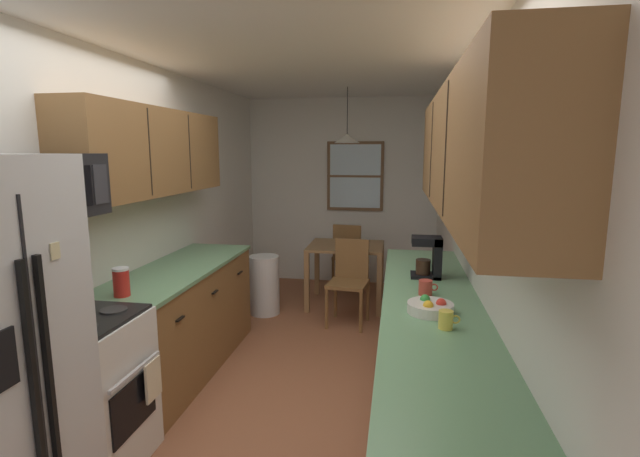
{
  "coord_description": "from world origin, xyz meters",
  "views": [
    {
      "loc": [
        0.76,
        -2.73,
        1.84
      ],
      "look_at": [
        0.07,
        1.34,
        1.14
      ],
      "focal_mm": 25.83,
      "sensor_mm": 36.0,
      "label": 1
    }
  ],
  "objects_px": {
    "microwave_over_range": "(45,186)",
    "fruit_bowl": "(430,307)",
    "storage_canister": "(121,282)",
    "table_serving_bowl": "(344,244)",
    "coffee_maker": "(430,256)",
    "mug_by_coffeemaker": "(446,320)",
    "trash_bin": "(265,285)",
    "dining_chair_near": "(349,278)",
    "stove_range": "(83,392)",
    "mug_spare": "(426,288)",
    "dining_chair_far": "(349,254)",
    "dining_table": "(346,255)"
  },
  "relations": [
    {
      "from": "storage_canister",
      "to": "mug_spare",
      "type": "distance_m",
      "value": 1.99
    },
    {
      "from": "dining_chair_near",
      "to": "table_serving_bowl",
      "type": "distance_m",
      "value": 0.58
    },
    {
      "from": "dining_table",
      "to": "dining_chair_near",
      "type": "relative_size",
      "value": 0.97
    },
    {
      "from": "mug_by_coffeemaker",
      "to": "stove_range",
      "type": "bearing_deg",
      "value": -173.65
    },
    {
      "from": "storage_canister",
      "to": "mug_spare",
      "type": "xyz_separation_m",
      "value": [
        1.96,
        0.35,
        -0.05
      ]
    },
    {
      "from": "stove_range",
      "to": "trash_bin",
      "type": "relative_size",
      "value": 1.64
    },
    {
      "from": "dining_chair_near",
      "to": "storage_canister",
      "type": "relative_size",
      "value": 4.73
    },
    {
      "from": "dining_chair_far",
      "to": "coffee_maker",
      "type": "distance_m",
      "value": 2.67
    },
    {
      "from": "dining_chair_near",
      "to": "coffee_maker",
      "type": "height_order",
      "value": "coffee_maker"
    },
    {
      "from": "mug_spare",
      "to": "fruit_bowl",
      "type": "relative_size",
      "value": 0.47
    },
    {
      "from": "storage_canister",
      "to": "table_serving_bowl",
      "type": "height_order",
      "value": "storage_canister"
    },
    {
      "from": "dining_chair_near",
      "to": "fruit_bowl",
      "type": "relative_size",
      "value": 3.35
    },
    {
      "from": "stove_range",
      "to": "trash_bin",
      "type": "bearing_deg",
      "value": 83.74
    },
    {
      "from": "microwave_over_range",
      "to": "mug_spare",
      "type": "relative_size",
      "value": 4.66
    },
    {
      "from": "mug_spare",
      "to": "stove_range",
      "type": "bearing_deg",
      "value": -157.55
    },
    {
      "from": "microwave_over_range",
      "to": "dining_table",
      "type": "xyz_separation_m",
      "value": [
        1.29,
        3.14,
        -1.04
      ]
    },
    {
      "from": "stove_range",
      "to": "dining_table",
      "type": "xyz_separation_m",
      "value": [
        1.17,
        3.14,
        0.14
      ]
    },
    {
      "from": "dining_chair_far",
      "to": "mug_by_coffeemaker",
      "type": "relative_size",
      "value": 7.9
    },
    {
      "from": "dining_table",
      "to": "fruit_bowl",
      "type": "bearing_deg",
      "value": -73.53
    },
    {
      "from": "trash_bin",
      "to": "mug_spare",
      "type": "bearing_deg",
      "value": -48.49
    },
    {
      "from": "coffee_maker",
      "to": "mug_by_coffeemaker",
      "type": "relative_size",
      "value": 2.7
    },
    {
      "from": "coffee_maker",
      "to": "mug_by_coffeemaker",
      "type": "xyz_separation_m",
      "value": [
        0.02,
        -1.03,
        -0.11
      ]
    },
    {
      "from": "microwave_over_range",
      "to": "dining_chair_far",
      "type": "xyz_separation_m",
      "value": [
        1.26,
        3.72,
        -1.15
      ]
    },
    {
      "from": "storage_canister",
      "to": "fruit_bowl",
      "type": "bearing_deg",
      "value": 0.26
    },
    {
      "from": "trash_bin",
      "to": "mug_spare",
      "type": "xyz_separation_m",
      "value": [
        1.66,
        -1.88,
        0.61
      ]
    },
    {
      "from": "microwave_over_range",
      "to": "trash_bin",
      "type": "relative_size",
      "value": 0.88
    },
    {
      "from": "trash_bin",
      "to": "coffee_maker",
      "type": "height_order",
      "value": "coffee_maker"
    },
    {
      "from": "coffee_maker",
      "to": "mug_spare",
      "type": "bearing_deg",
      "value": -97.04
    },
    {
      "from": "trash_bin",
      "to": "mug_by_coffeemaker",
      "type": "relative_size",
      "value": 5.89
    },
    {
      "from": "trash_bin",
      "to": "storage_canister",
      "type": "distance_m",
      "value": 2.35
    },
    {
      "from": "dining_chair_far",
      "to": "coffee_maker",
      "type": "bearing_deg",
      "value": -70.66
    },
    {
      "from": "stove_range",
      "to": "coffee_maker",
      "type": "distance_m",
      "value": 2.44
    },
    {
      "from": "microwave_over_range",
      "to": "fruit_bowl",
      "type": "bearing_deg",
      "value": 12.55
    },
    {
      "from": "microwave_over_range",
      "to": "dining_chair_near",
      "type": "xyz_separation_m",
      "value": [
        1.39,
        2.57,
        -1.15
      ]
    },
    {
      "from": "microwave_over_range",
      "to": "mug_by_coffeemaker",
      "type": "distance_m",
      "value": 2.27
    },
    {
      "from": "fruit_bowl",
      "to": "table_serving_bowl",
      "type": "relative_size",
      "value": 1.43
    },
    {
      "from": "dining_chair_near",
      "to": "microwave_over_range",
      "type": "bearing_deg",
      "value": -118.41
    },
    {
      "from": "dining_table",
      "to": "storage_canister",
      "type": "distance_m",
      "value": 2.96
    },
    {
      "from": "stove_range",
      "to": "storage_canister",
      "type": "bearing_deg",
      "value": 90.7
    },
    {
      "from": "storage_canister",
      "to": "table_serving_bowl",
      "type": "relative_size",
      "value": 1.01
    },
    {
      "from": "mug_by_coffeemaker",
      "to": "fruit_bowl",
      "type": "height_order",
      "value": "mug_by_coffeemaker"
    },
    {
      "from": "dining_chair_near",
      "to": "stove_range",
      "type": "bearing_deg",
      "value": -116.42
    },
    {
      "from": "dining_chair_far",
      "to": "coffee_maker",
      "type": "xyz_separation_m",
      "value": [
        0.87,
        -2.46,
        0.56
      ]
    },
    {
      "from": "dining_table",
      "to": "mug_spare",
      "type": "distance_m",
      "value": 2.48
    },
    {
      "from": "storage_canister",
      "to": "stove_range",
      "type": "bearing_deg",
      "value": -89.3
    },
    {
      "from": "storage_canister",
      "to": "coffee_maker",
      "type": "height_order",
      "value": "coffee_maker"
    },
    {
      "from": "coffee_maker",
      "to": "table_serving_bowl",
      "type": "distance_m",
      "value": 2.02
    },
    {
      "from": "microwave_over_range",
      "to": "table_serving_bowl",
      "type": "distance_m",
      "value": 3.43
    },
    {
      "from": "dining_table",
      "to": "mug_by_coffeemaker",
      "type": "distance_m",
      "value": 3.06
    },
    {
      "from": "dining_chair_near",
      "to": "mug_by_coffeemaker",
      "type": "xyz_separation_m",
      "value": [
        0.75,
        -2.34,
        0.45
      ]
    }
  ]
}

